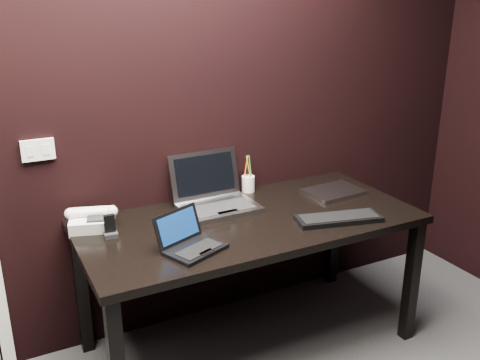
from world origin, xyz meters
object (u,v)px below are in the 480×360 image
silver_laptop (215,198)px  desk_phone (92,219)px  closed_laptop (334,192)px  mobile_phone (110,229)px  ext_keyboard (339,218)px  pen_cup (248,183)px  desk (250,232)px  netbook (191,243)px

silver_laptop → desk_phone: 0.64m
closed_laptop → mobile_phone: (-1.27, 0.01, 0.03)m
desk_phone → ext_keyboard: bearing=-23.0°
silver_laptop → pen_cup: 0.30m
closed_laptop → pen_cup: bearing=148.9°
desk → silver_laptop: bearing=114.3°
mobile_phone → desk_phone: bearing=111.7°
desk → mobile_phone: 0.70m
closed_laptop → desk_phone: size_ratio=1.28×
silver_laptop → ext_keyboard: bearing=-42.9°
closed_laptop → pen_cup: (-0.42, 0.25, 0.04)m
netbook → pen_cup: size_ratio=1.48×
silver_laptop → closed_laptop: silver_laptop is taller
silver_laptop → mobile_phone: silver_laptop is taller
silver_laptop → closed_laptop: bearing=-9.6°
netbook → desk_phone: size_ratio=1.24×
desk → ext_keyboard: 0.45m
mobile_phone → ext_keyboard: bearing=-17.8°
desk → netbook: 0.45m
netbook → silver_laptop: (0.30, 0.40, 0.02)m
silver_laptop → ext_keyboard: (0.47, -0.44, -0.04)m
desk → mobile_phone: size_ratio=15.96×
mobile_phone → desk: bearing=-9.3°
closed_laptop → desk_phone: 1.33m
ext_keyboard → closed_laptop: ext_keyboard is taller
desk → silver_laptop: 0.27m
netbook → desk_phone: 0.54m
netbook → ext_keyboard: netbook is taller
desk → closed_laptop: bearing=9.2°
closed_laptop → pen_cup: pen_cup is taller
ext_keyboard → desk_phone: size_ratio=1.76×
ext_keyboard → desk_phone: desk_phone is taller
desk → desk_phone: 0.78m
netbook → silver_laptop: bearing=52.7°
ext_keyboard → desk: bearing=148.9°
netbook → mobile_phone: size_ratio=2.98×
desk_phone → mobile_phone: (0.05, -0.13, -0.00)m
mobile_phone → pen_cup: 0.88m
ext_keyboard → mobile_phone: (-1.06, 0.34, 0.03)m
desk_phone → pen_cup: size_ratio=1.19×
ext_keyboard → desk_phone: (-1.11, 0.47, 0.03)m
desk → netbook: bearing=-155.2°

